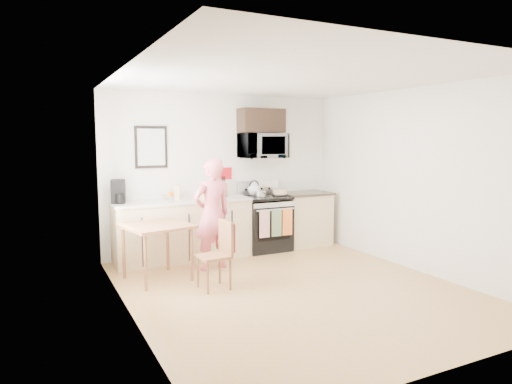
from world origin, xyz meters
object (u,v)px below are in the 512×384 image
microwave (262,146)px  cake (280,192)px  dining_table (157,231)px  person (212,214)px  chair (222,245)px  range (265,224)px

microwave → cake: size_ratio=2.63×
microwave → dining_table: microwave is taller
person → chair: (-0.18, -0.83, -0.25)m
microwave → dining_table: bearing=-155.5°
range → cake: bearing=-6.3°
microwave → dining_table: (-2.06, -0.93, -1.10)m
range → person: 1.44m
range → microwave: (-0.00, 0.10, 1.32)m
person → dining_table: size_ratio=1.93×
microwave → person: 1.74m
microwave → chair: (-1.40, -1.62, -1.21)m
range → microwave: microwave is taller
person → dining_table: (-0.84, -0.14, -0.14)m
range → cake: range is taller
microwave → cake: microwave is taller
chair → microwave: bearing=45.6°
chair → cake: 2.27m
chair → cake: (1.67, 1.48, 0.42)m
range → dining_table: size_ratio=1.39×
person → dining_table: bearing=0.7°
range → chair: bearing=-132.7°
dining_table → chair: bearing=-46.1°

